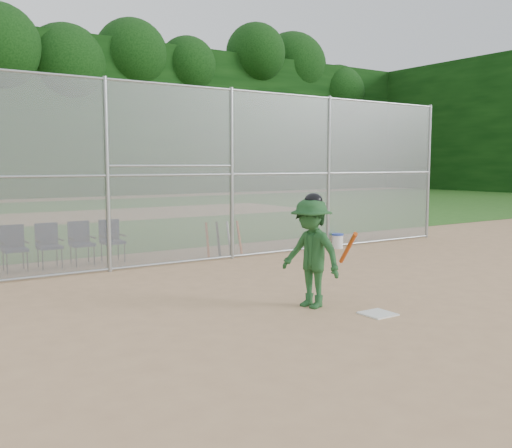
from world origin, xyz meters
TOP-DOWN VIEW (x-y plane):
  - ground at (0.00, 0.00)m, footprint 100.00×100.00m
  - grass_strip at (0.00, 18.00)m, footprint 100.00×100.00m
  - dirt_patch_far at (0.00, 18.00)m, footprint 24.00×24.00m
  - backstop_fence at (0.00, 5.00)m, footprint 16.09×0.09m
  - treeline at (0.00, 20.00)m, footprint 81.00×60.00m
  - home_plate at (0.13, -0.56)m, footprint 0.46×0.46m
  - batter_at_plate at (-0.41, 0.35)m, footprint 0.99×1.33m
  - water_cooler at (4.19, 4.82)m, footprint 0.31×0.31m
  - spare_bats at (1.00, 5.39)m, footprint 0.96×0.28m
  - chair_3 at (-3.62, 6.14)m, footprint 0.54×0.52m
  - chair_4 at (-2.92, 6.14)m, footprint 0.54×0.52m
  - chair_5 at (-2.21, 6.14)m, footprint 0.54×0.52m
  - chair_6 at (-1.51, 6.14)m, footprint 0.54×0.52m

SIDE VIEW (x-z plane):
  - ground at x=0.00m, z-range 0.00..0.00m
  - grass_strip at x=0.00m, z-range 0.01..0.01m
  - dirt_patch_far at x=0.00m, z-range 0.01..0.01m
  - home_plate at x=0.13m, z-range 0.00..0.02m
  - water_cooler at x=4.19m, z-range 0.00..0.40m
  - spare_bats at x=1.00m, z-range 0.00..0.85m
  - chair_3 at x=-3.62m, z-range 0.00..0.96m
  - chair_4 at x=-2.92m, z-range 0.00..0.96m
  - chair_5 at x=-2.21m, z-range 0.00..0.96m
  - chair_6 at x=-1.51m, z-range 0.00..0.96m
  - batter_at_plate at x=-0.41m, z-range -0.03..1.76m
  - backstop_fence at x=0.00m, z-range 0.07..4.07m
  - treeline at x=0.00m, z-range 0.00..11.00m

